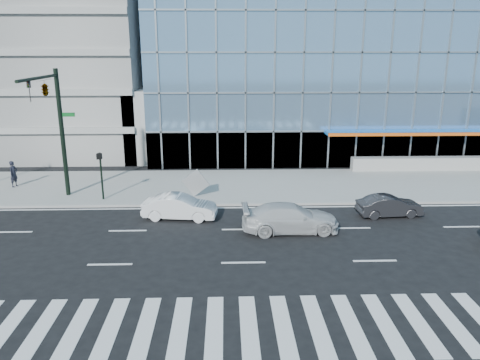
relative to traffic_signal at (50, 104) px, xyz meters
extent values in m
plane|color=black|center=(11.00, -4.57, -6.16)|extent=(160.00, 160.00, 0.00)
cube|color=gray|center=(11.00, 3.43, -6.09)|extent=(120.00, 8.00, 0.15)
cube|color=#79A3CA|center=(25.00, 21.43, 1.34)|extent=(42.00, 26.00, 15.00)
cube|color=gray|center=(-9.00, 21.43, 3.84)|extent=(24.00, 24.00, 20.00)
cube|color=gray|center=(5.00, 13.43, -3.16)|extent=(6.00, 8.00, 6.00)
cylinder|color=black|center=(0.00, 1.43, -2.01)|extent=(0.28, 0.28, 8.00)
cylinder|color=black|center=(0.00, -1.37, 1.59)|extent=(0.18, 5.60, 0.18)
imported|color=black|center=(0.00, -2.77, 0.99)|extent=(0.18, 0.22, 1.10)
imported|color=black|center=(0.00, -0.57, 0.99)|extent=(0.48, 2.24, 0.90)
cube|color=#0C591E|center=(0.45, 1.43, -0.81)|extent=(0.90, 0.05, 0.25)
cylinder|color=black|center=(2.50, 0.43, -4.51)|extent=(0.12, 0.12, 3.00)
cube|color=black|center=(2.50, 0.28, -3.21)|extent=(0.30, 0.25, 0.35)
imported|color=silver|center=(13.61, -4.87, -5.42)|extent=(5.18, 2.28, 1.48)
imported|color=white|center=(7.61, -2.77, -5.48)|extent=(4.30, 1.93, 1.37)
imported|color=black|center=(19.61, -2.77, -5.56)|extent=(3.79, 1.61, 1.22)
imported|color=black|center=(-4.25, 3.39, -5.12)|extent=(0.60, 0.75, 1.80)
cube|color=#969696|center=(8.30, 0.80, -5.10)|extent=(1.82, 0.20, 1.82)
camera|label=1|loc=(10.24, -27.84, 3.23)|focal=35.00mm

